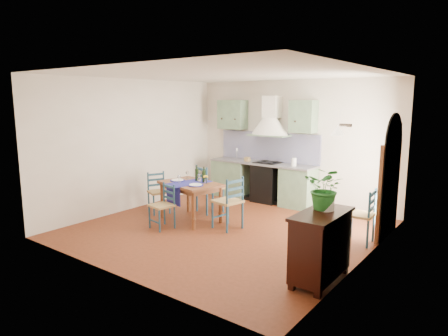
{
  "coord_description": "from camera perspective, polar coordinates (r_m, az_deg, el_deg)",
  "views": [
    {
      "loc": [
        4.24,
        -5.71,
        2.37
      ],
      "look_at": [
        -0.29,
        0.3,
        1.07
      ],
      "focal_mm": 32.0,
      "sensor_mm": 36.0,
      "label": 1
    }
  ],
  "objects": [
    {
      "name": "floor",
      "position": [
        7.49,
        0.4,
        -8.65
      ],
      "size": [
        5.0,
        5.0,
        0.0
      ],
      "primitive_type": "plane",
      "color": "#4F2411",
      "rests_on": "ground"
    },
    {
      "name": "dining_table",
      "position": [
        7.86,
        -4.83,
        -2.72
      ],
      "size": [
        1.33,
        1.04,
        1.08
      ],
      "color": "brown",
      "rests_on": "ground"
    },
    {
      "name": "chair_left",
      "position": [
        8.53,
        -9.36,
        -3.4
      ],
      "size": [
        0.53,
        0.53,
        0.86
      ],
      "color": "navy",
      "rests_on": "ground"
    },
    {
      "name": "potted_plant",
      "position": [
        5.37,
        14.34,
        -2.86
      ],
      "size": [
        0.53,
        0.46,
        0.58
      ],
      "primitive_type": "imported",
      "rotation": [
        0.0,
        0.0,
        -0.02
      ],
      "color": "#237229",
      "rests_on": "sideboard"
    },
    {
      "name": "chair_near",
      "position": [
        7.5,
        -8.7,
        -5.34
      ],
      "size": [
        0.45,
        0.45,
        0.83
      ],
      "color": "navy",
      "rests_on": "ground"
    },
    {
      "name": "chair_far",
      "position": [
        8.43,
        -2.25,
        -2.9
      ],
      "size": [
        0.6,
        0.6,
        1.01
      ],
      "color": "navy",
      "rests_on": "ground"
    },
    {
      "name": "sideboard",
      "position": [
        5.44,
        13.61,
        -10.5
      ],
      "size": [
        0.5,
        1.05,
        0.94
      ],
      "color": "black",
      "rests_on": "ground"
    },
    {
      "name": "chair_right",
      "position": [
        7.35,
        0.68,
        -4.89
      ],
      "size": [
        0.53,
        0.53,
        0.98
      ],
      "color": "navy",
      "rests_on": "ground"
    },
    {
      "name": "chair_spare",
      "position": [
        7.01,
        19.11,
        -6.41
      ],
      "size": [
        0.45,
        0.45,
        0.93
      ],
      "color": "navy",
      "rests_on": "ground"
    },
    {
      "name": "left_wall",
      "position": [
        8.88,
        -12.66,
        3.28
      ],
      "size": [
        0.04,
        5.0,
        2.8
      ],
      "primitive_type": "cube",
      "color": "silver",
      "rests_on": "ground"
    },
    {
      "name": "back_wall",
      "position": [
        9.37,
        6.47,
        1.63
      ],
      "size": [
        5.0,
        0.96,
        2.8
      ],
      "color": "silver",
      "rests_on": "ground"
    },
    {
      "name": "ceiling",
      "position": [
        7.12,
        0.43,
        13.29
      ],
      "size": [
        5.0,
        5.0,
        0.01
      ],
      "primitive_type": "cube",
      "color": "silver",
      "rests_on": "back_wall"
    },
    {
      "name": "right_wall",
      "position": [
        6.32,
        20.49,
        -0.24
      ],
      "size": [
        0.26,
        5.0,
        2.8
      ],
      "color": "silver",
      "rests_on": "ground"
    }
  ]
}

